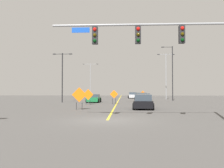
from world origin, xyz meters
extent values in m
plane|color=#4C4947|center=(0.00, 0.00, 0.00)|extent=(141.22, 141.22, 0.00)
cube|color=yellow|center=(0.00, 39.23, 0.00)|extent=(0.16, 78.46, 0.01)
cylinder|color=gray|center=(1.87, 0.00, 5.81)|extent=(10.50, 0.14, 0.14)
cube|color=black|center=(4.49, 0.00, 5.17)|extent=(0.34, 0.32, 1.05)
sphere|color=red|center=(4.49, -0.17, 5.52)|extent=(0.22, 0.22, 0.22)
sphere|color=#3C3106|center=(4.49, -0.17, 5.17)|extent=(0.22, 0.22, 0.22)
sphere|color=black|center=(4.49, -0.17, 4.82)|extent=(0.22, 0.22, 0.22)
cube|color=black|center=(1.87, 0.00, 5.17)|extent=(0.34, 0.32, 1.05)
sphere|color=red|center=(1.87, -0.17, 5.52)|extent=(0.22, 0.22, 0.22)
sphere|color=#3C3106|center=(1.87, -0.17, 5.17)|extent=(0.22, 0.22, 0.22)
sphere|color=black|center=(1.87, -0.17, 4.82)|extent=(0.22, 0.22, 0.22)
cube|color=black|center=(-0.76, 0.00, 5.17)|extent=(0.34, 0.32, 1.05)
sphere|color=red|center=(-0.76, -0.17, 5.52)|extent=(0.22, 0.22, 0.22)
sphere|color=#3C3106|center=(-0.76, -0.17, 5.17)|extent=(0.22, 0.22, 0.22)
sphere|color=black|center=(-0.76, -0.17, 4.82)|extent=(0.22, 0.22, 0.22)
cube|color=#1447B7|center=(-1.65, 0.00, 5.52)|extent=(1.10, 0.03, 0.32)
cylinder|color=gray|center=(9.57, 34.88, 4.66)|extent=(0.16, 0.16, 9.32)
cylinder|color=gray|center=(8.81, 34.88, 9.17)|extent=(1.52, 0.08, 0.08)
cube|color=#262628|center=(8.06, 34.88, 9.17)|extent=(0.44, 0.24, 0.14)
cylinder|color=gray|center=(10.33, 34.88, 9.17)|extent=(1.52, 0.08, 0.08)
cube|color=#262628|center=(11.09, 34.88, 9.17)|extent=(0.44, 0.24, 0.14)
cylinder|color=black|center=(9.58, 28.36, 4.82)|extent=(0.16, 0.16, 9.65)
cylinder|color=black|center=(8.74, 28.36, 9.50)|extent=(1.69, 0.08, 0.08)
cube|color=#262628|center=(7.89, 28.36, 9.50)|extent=(0.44, 0.24, 0.14)
cylinder|color=gray|center=(-8.65, 54.12, 4.77)|extent=(0.16, 0.16, 9.53)
cylinder|color=gray|center=(-9.64, 54.12, 9.38)|extent=(1.99, 0.08, 0.08)
cube|color=#262628|center=(-10.64, 54.12, 9.38)|extent=(0.44, 0.24, 0.14)
cylinder|color=gray|center=(-7.65, 54.12, 9.38)|extent=(1.99, 0.08, 0.08)
cube|color=#262628|center=(-6.66, 54.12, 9.38)|extent=(0.44, 0.24, 0.14)
cylinder|color=black|center=(-8.31, 21.32, 3.74)|extent=(0.16, 0.16, 7.47)
cylinder|color=black|center=(-8.94, 21.32, 7.32)|extent=(1.25, 0.08, 0.08)
cube|color=#262628|center=(-9.56, 21.32, 7.32)|extent=(0.44, 0.24, 0.14)
cylinder|color=black|center=(-7.68, 21.32, 7.32)|extent=(1.25, 0.08, 0.08)
cube|color=#262628|center=(-7.06, 21.32, 7.32)|extent=(0.44, 0.24, 0.14)
cube|color=orange|center=(-3.19, 7.83, 1.41)|extent=(1.39, 0.09, 1.39)
cylinder|color=black|center=(-3.46, 7.82, 0.34)|extent=(0.05, 0.05, 0.69)
cylinder|color=black|center=(-2.92, 7.84, 0.34)|extent=(0.05, 0.05, 0.69)
cube|color=orange|center=(4.55, 30.96, 1.19)|extent=(1.14, 0.25, 1.15)
cylinder|color=black|center=(4.33, 30.92, 0.30)|extent=(0.05, 0.05, 0.59)
cylinder|color=black|center=(4.77, 31.00, 0.30)|extent=(0.05, 0.05, 0.59)
cube|color=orange|center=(-4.93, 25.99, 1.22)|extent=(1.28, 0.15, 1.28)
cylinder|color=black|center=(-5.18, 25.97, 0.28)|extent=(0.05, 0.05, 0.56)
cylinder|color=black|center=(-4.68, 26.01, 0.28)|extent=(0.05, 0.05, 0.56)
cube|color=orange|center=(-3.58, 16.10, 1.28)|extent=(1.38, 0.37, 1.41)
cylinder|color=black|center=(-3.85, 16.17, 0.28)|extent=(0.05, 0.05, 0.56)
cylinder|color=black|center=(-3.32, 16.04, 0.28)|extent=(0.05, 0.05, 0.56)
cube|color=orange|center=(-0.30, 16.91, 1.31)|extent=(1.08, 0.14, 1.08)
cylinder|color=black|center=(-0.51, 16.93, 0.38)|extent=(0.05, 0.05, 0.76)
cylinder|color=black|center=(-0.09, 16.89, 0.38)|extent=(0.05, 0.05, 0.76)
cube|color=gold|center=(3.84, 26.43, 0.48)|extent=(1.89, 4.51, 0.64)
cube|color=#333D47|center=(3.84, 26.20, 1.12)|extent=(1.69, 2.41, 0.64)
cylinder|color=black|center=(4.78, 28.00, 0.32)|extent=(0.23, 0.64, 0.64)
cylinder|color=black|center=(2.92, 28.01, 0.32)|extent=(0.23, 0.64, 0.64)
cylinder|color=black|center=(4.75, 24.85, 0.32)|extent=(0.23, 0.64, 0.64)
cylinder|color=black|center=(2.90, 24.86, 0.32)|extent=(0.23, 0.64, 0.64)
cube|color=white|center=(3.74, 19.91, 0.51)|extent=(1.91, 4.36, 0.70)
cube|color=#333D47|center=(3.74, 19.69, 1.13)|extent=(1.71, 2.19, 0.53)
cylinder|color=black|center=(4.69, 21.43, 0.32)|extent=(0.22, 0.64, 0.64)
cylinder|color=black|center=(2.81, 21.44, 0.32)|extent=(0.22, 0.64, 0.64)
cylinder|color=black|center=(4.68, 18.38, 0.32)|extent=(0.22, 0.64, 0.64)
cylinder|color=black|center=(2.79, 18.39, 0.32)|extent=(0.22, 0.64, 0.64)
cube|color=#196B38|center=(-3.55, 21.60, 0.47)|extent=(1.79, 3.86, 0.62)
cube|color=#333D47|center=(-3.55, 21.79, 1.01)|extent=(1.58, 2.18, 0.45)
cylinder|color=black|center=(-4.44, 20.28, 0.32)|extent=(0.23, 0.64, 0.64)
cylinder|color=black|center=(-2.73, 20.24, 0.32)|extent=(0.23, 0.64, 0.64)
cylinder|color=black|center=(-4.38, 22.96, 0.32)|extent=(0.23, 0.64, 0.64)
cylinder|color=black|center=(-2.67, 22.92, 0.32)|extent=(0.23, 0.64, 0.64)
cube|color=#B7BABF|center=(3.02, 41.41, 0.51)|extent=(2.02, 4.34, 0.71)
cube|color=#333D47|center=(3.02, 41.19, 1.13)|extent=(1.78, 2.36, 0.52)
cylinder|color=black|center=(3.94, 42.94, 0.32)|extent=(0.24, 0.65, 0.64)
cylinder|color=black|center=(2.03, 42.89, 0.32)|extent=(0.24, 0.65, 0.64)
cylinder|color=black|center=(4.01, 39.93, 0.32)|extent=(0.24, 0.65, 0.64)
cylinder|color=black|center=(2.10, 39.88, 0.32)|extent=(0.24, 0.65, 0.64)
cube|color=black|center=(2.89, 9.42, 0.49)|extent=(2.03, 4.60, 0.67)
cube|color=#333D47|center=(2.87, 9.19, 1.12)|extent=(1.73, 2.50, 0.59)
cylinder|color=black|center=(3.86, 10.94, 0.32)|extent=(0.26, 0.65, 0.64)
cylinder|color=black|center=(2.10, 11.04, 0.32)|extent=(0.26, 0.65, 0.64)
cylinder|color=black|center=(3.68, 7.79, 0.32)|extent=(0.26, 0.65, 0.64)
cylinder|color=black|center=(1.91, 7.90, 0.32)|extent=(0.26, 0.65, 0.64)
camera|label=1|loc=(1.01, -14.60, 1.81)|focal=38.66mm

